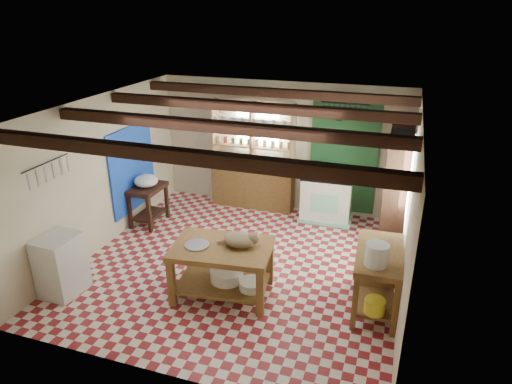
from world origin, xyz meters
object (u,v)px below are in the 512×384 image
(work_table, at_px, (223,270))
(prep_table, at_px, (149,205))
(stove, at_px, (327,197))
(white_cabinet, at_px, (61,265))
(right_counter, at_px, (377,280))
(cat, at_px, (240,240))

(work_table, xyz_separation_m, prep_table, (-2.23, 1.71, -0.01))
(stove, relative_size, prep_table, 1.25)
(stove, xyz_separation_m, white_cabinet, (-3.24, -3.65, -0.02))
(white_cabinet, height_order, right_counter, white_cabinet)
(white_cabinet, xyz_separation_m, cat, (2.49, 0.77, 0.44))
(stove, bearing_deg, work_table, -110.67)
(white_cabinet, distance_m, cat, 2.65)
(work_table, height_order, prep_table, work_table)
(stove, height_order, cat, cat)
(white_cabinet, relative_size, right_counter, 0.73)
(white_cabinet, bearing_deg, stove, 50.76)
(stove, relative_size, right_counter, 0.77)
(cat, bearing_deg, white_cabinet, -179.88)
(white_cabinet, bearing_deg, prep_table, 91.88)
(white_cabinet, xyz_separation_m, right_counter, (4.40, 1.06, -0.01))
(prep_table, height_order, cat, cat)
(work_table, height_order, white_cabinet, white_cabinet)
(right_counter, bearing_deg, prep_table, 160.28)
(work_table, bearing_deg, right_counter, 2.78)
(stove, xyz_separation_m, right_counter, (1.16, -2.58, -0.03))
(prep_table, height_order, white_cabinet, white_cabinet)
(prep_table, bearing_deg, right_counter, -16.55)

